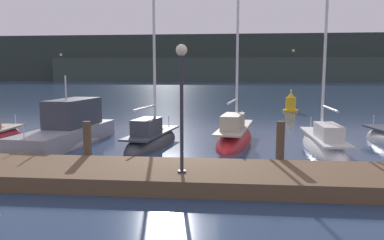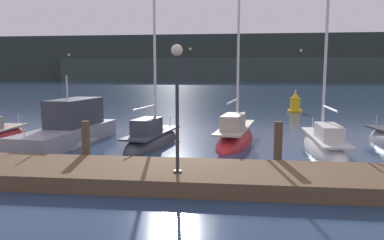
{
  "view_description": "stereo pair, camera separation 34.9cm",
  "coord_description": "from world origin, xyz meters",
  "px_view_note": "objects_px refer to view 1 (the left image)",
  "views": [
    {
      "loc": [
        1.58,
        -13.13,
        3.34
      ],
      "look_at": [
        0.0,
        3.09,
        1.2
      ],
      "focal_mm": 35.0,
      "sensor_mm": 36.0,
      "label": 1
    },
    {
      "loc": [
        1.93,
        -13.09,
        3.34
      ],
      "look_at": [
        0.0,
        3.09,
        1.2
      ],
      "focal_mm": 35.0,
      "sensor_mm": 36.0,
      "label": 2
    }
  ],
  "objects_px": {
    "sailboat_berth_7": "(324,147)",
    "channel_buoy": "(291,104)",
    "sailboat_berth_6": "(235,138)",
    "sailboat_berth_5": "(152,142)",
    "motorboat_berth_4": "(68,136)",
    "dock_lamppost": "(182,87)"
  },
  "relations": [
    {
      "from": "sailboat_berth_7",
      "to": "channel_buoy",
      "type": "distance_m",
      "value": 15.58
    },
    {
      "from": "motorboat_berth_4",
      "to": "sailboat_berth_7",
      "type": "height_order",
      "value": "sailboat_berth_7"
    },
    {
      "from": "sailboat_berth_6",
      "to": "sailboat_berth_5",
      "type": "bearing_deg",
      "value": -161.98
    },
    {
      "from": "motorboat_berth_4",
      "to": "channel_buoy",
      "type": "xyz_separation_m",
      "value": [
        12.52,
        15.19,
        0.32
      ]
    },
    {
      "from": "dock_lamppost",
      "to": "sailboat_berth_6",
      "type": "bearing_deg",
      "value": 77.46
    },
    {
      "from": "sailboat_berth_6",
      "to": "sailboat_berth_7",
      "type": "bearing_deg",
      "value": -23.25
    },
    {
      "from": "sailboat_berth_5",
      "to": "sailboat_berth_7",
      "type": "relative_size",
      "value": 0.83
    },
    {
      "from": "sailboat_berth_6",
      "to": "dock_lamppost",
      "type": "bearing_deg",
      "value": -102.54
    },
    {
      "from": "motorboat_berth_4",
      "to": "dock_lamppost",
      "type": "bearing_deg",
      "value": -44.7
    },
    {
      "from": "sailboat_berth_6",
      "to": "sailboat_berth_7",
      "type": "height_order",
      "value": "sailboat_berth_6"
    },
    {
      "from": "channel_buoy",
      "to": "dock_lamppost",
      "type": "distance_m",
      "value": 22.27
    },
    {
      "from": "channel_buoy",
      "to": "sailboat_berth_5",
      "type": "bearing_deg",
      "value": -119.53
    },
    {
      "from": "motorboat_berth_4",
      "to": "sailboat_berth_6",
      "type": "relative_size",
      "value": 0.78
    },
    {
      "from": "sailboat_berth_7",
      "to": "channel_buoy",
      "type": "bearing_deg",
      "value": 85.94
    },
    {
      "from": "motorboat_berth_4",
      "to": "channel_buoy",
      "type": "bearing_deg",
      "value": 50.51
    },
    {
      "from": "sailboat_berth_5",
      "to": "sailboat_berth_7",
      "type": "xyz_separation_m",
      "value": [
        7.48,
        -0.38,
        0.01
      ]
    },
    {
      "from": "sailboat_berth_7",
      "to": "dock_lamppost",
      "type": "relative_size",
      "value": 2.53
    },
    {
      "from": "sailboat_berth_6",
      "to": "motorboat_berth_4",
      "type": "bearing_deg",
      "value": -170.7
    },
    {
      "from": "motorboat_berth_4",
      "to": "sailboat_berth_7",
      "type": "bearing_deg",
      "value": -1.73
    },
    {
      "from": "sailboat_berth_5",
      "to": "channel_buoy",
      "type": "bearing_deg",
      "value": 60.47
    },
    {
      "from": "motorboat_berth_4",
      "to": "dock_lamppost",
      "type": "xyz_separation_m",
      "value": [
        6.07,
        -6.0,
        2.56
      ]
    },
    {
      "from": "channel_buoy",
      "to": "dock_lamppost",
      "type": "relative_size",
      "value": 0.5
    }
  ]
}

